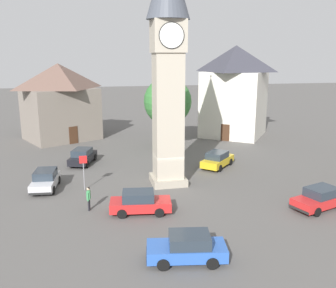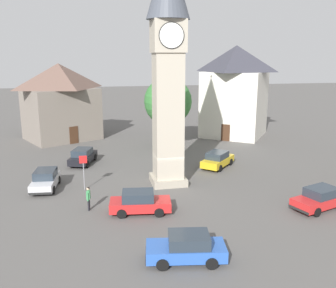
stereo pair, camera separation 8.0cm
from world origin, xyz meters
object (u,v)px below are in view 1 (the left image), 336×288
object	(u,v)px
building_terrace_right	(60,101)
car_black_far	(187,248)
clock_tower	(168,48)
building_shop_left	(235,90)
tree	(168,102)
road_sign	(83,167)
car_red_corner	(320,198)
car_blue_kerb	(140,202)
car_white_side	(83,156)
car_green_alley	(45,180)
pedestrian	(89,196)
car_silver_kerb	(217,159)

from	to	relation	value
building_terrace_right	car_black_far	bearing A→B (deg)	-75.44
clock_tower	car_black_far	xyz separation A→B (m)	(-1.56, -12.02, -10.22)
building_shop_left	building_terrace_right	bearing A→B (deg)	173.90
tree	road_sign	distance (m)	15.98
car_red_corner	road_sign	xyz separation A→B (m)	(-16.06, 7.20, 1.14)
car_red_corner	building_shop_left	xyz separation A→B (m)	(3.30, 24.35, 5.19)
car_blue_kerb	car_white_side	xyz separation A→B (m)	(-3.92, 12.79, 0.00)
car_white_side	car_green_alley	size ratio (longest dim) A/B	1.04
building_shop_left	pedestrian	bearing A→B (deg)	-131.79
car_black_far	building_terrace_right	xyz separation A→B (m)	(-8.15, 31.37, 4.08)
car_silver_kerb	car_green_alley	world-z (taller)	same
car_blue_kerb	car_red_corner	size ratio (longest dim) A/B	0.97
car_white_side	building_shop_left	xyz separation A→B (m)	(19.56, 9.66, 5.19)
car_blue_kerb	car_black_far	distance (m)	6.72
pedestrian	road_sign	size ratio (longest dim) A/B	0.60
car_green_alley	building_shop_left	distance (m)	28.15
car_blue_kerb	road_sign	xyz separation A→B (m)	(-3.72, 5.30, 1.14)
clock_tower	car_white_side	size ratio (longest dim) A/B	4.23
car_white_side	tree	size ratio (longest dim) A/B	0.55
road_sign	car_white_side	bearing A→B (deg)	91.54
car_blue_kerb	pedestrian	distance (m)	3.59
car_white_side	pedestrian	world-z (taller)	pedestrian
pedestrian	tree	xyz separation A→B (m)	(9.07, 16.60, 4.30)
pedestrian	building_terrace_right	xyz separation A→B (m)	(-3.21, 23.67, 3.83)
clock_tower	car_silver_kerb	xyz separation A→B (m)	(5.57, 3.48, -10.22)
clock_tower	pedestrian	xyz separation A→B (m)	(-6.49, -4.33, -9.97)
car_red_corner	car_black_far	world-z (taller)	same
car_white_side	car_green_alley	bearing A→B (deg)	-113.32
pedestrian	car_blue_kerb	bearing A→B (deg)	-18.85
car_black_far	building_terrace_right	distance (m)	32.66
building_shop_left	car_red_corner	bearing A→B (deg)	-97.72
building_shop_left	tree	bearing A→B (deg)	-154.79
pedestrian	tree	bearing A→B (deg)	61.35
car_blue_kerb	car_red_corner	world-z (taller)	same
building_shop_left	car_white_side	bearing A→B (deg)	-153.73
tree	building_terrace_right	size ratio (longest dim) A/B	0.75
car_blue_kerb	building_shop_left	xyz separation A→B (m)	(15.64, 22.45, 5.19)
car_red_corner	car_green_alley	bearing A→B (deg)	156.99
car_silver_kerb	car_green_alley	xyz separation A→B (m)	(-15.44, -2.75, 0.00)
car_white_side	road_sign	world-z (taller)	road_sign
car_black_far	car_green_alley	world-z (taller)	same
car_white_side	car_red_corner	bearing A→B (deg)	-42.09
car_green_alley	road_sign	distance (m)	3.37
road_sign	car_black_far	bearing A→B (deg)	-66.02
car_white_side	car_black_far	bearing A→B (deg)	-74.20
clock_tower	building_terrace_right	world-z (taller)	clock_tower
car_blue_kerb	car_black_far	world-z (taller)	same
car_white_side	building_shop_left	world-z (taller)	building_shop_left
clock_tower	car_red_corner	xyz separation A→B (m)	(9.24, -7.38, -10.22)
car_white_side	car_green_alley	distance (m)	7.17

